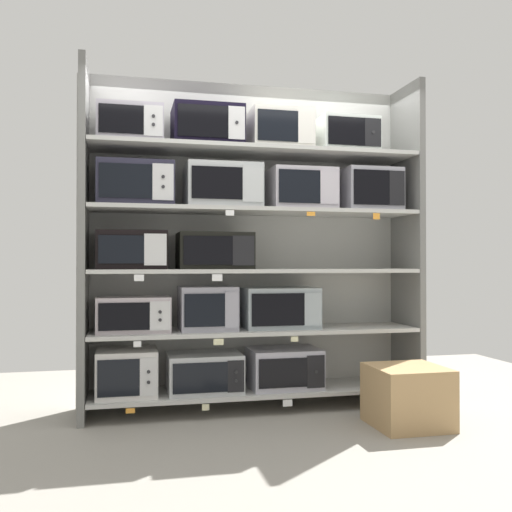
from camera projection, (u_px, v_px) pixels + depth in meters
The scene contains 37 objects.
ground at pixel (293, 451), 3.49m from camera, with size 6.51×6.00×0.02m, color gray.
back_panel at pixel (248, 242), 4.75m from camera, with size 2.71×0.04×2.59m, color #B2B2AD.
upright_left at pixel (84, 240), 4.19m from camera, with size 0.05×0.51×2.59m, color slate.
upright_right at pixel (407, 243), 4.77m from camera, with size 0.05×0.51×2.59m, color slate.
shelf_0 at pixel (256, 391), 4.47m from camera, with size 2.51×0.51×0.03m, color beige.
microwave_0 at pixel (127, 372), 4.25m from camera, with size 0.44×0.43×0.34m.
microwave_1 at pixel (204, 372), 4.38m from camera, with size 0.55×0.43×0.29m.
microwave_2 at pixel (284, 368), 4.52m from camera, with size 0.54×0.43×0.30m.
price_tag_0 at pixel (130, 411), 4.00m from camera, with size 0.06×0.00×0.03m, color orange.
price_tag_1 at pixel (206, 407), 4.12m from camera, with size 0.05×0.00×0.04m, color beige.
price_tag_2 at pixel (288, 403), 4.25m from camera, with size 0.07×0.00×0.05m, color white.
shelf_1 at pixel (256, 331), 4.47m from camera, with size 2.51×0.51×0.03m, color beige.
microwave_3 at pixel (133, 314), 4.26m from camera, with size 0.53×0.36×0.26m.
microwave_4 at pixel (207, 308), 4.39m from camera, with size 0.42×0.37×0.33m.
microwave_5 at pixel (280, 308), 4.52m from camera, with size 0.58×0.34×0.32m.
price_tag_3 at pixel (137, 344), 4.02m from camera, with size 0.05×0.00×0.04m, color white.
price_tag_4 at pixel (219, 342), 4.14m from camera, with size 0.07×0.00×0.04m, color beige.
price_tag_5 at pixel (295, 339), 4.27m from camera, with size 0.06×0.00×0.04m, color beige.
shelf_2 at pixel (256, 271), 4.48m from camera, with size 2.51×0.51×0.03m, color beige.
microwave_6 at pixel (132, 250), 4.27m from camera, with size 0.50×0.39×0.28m.
microwave_7 at pixel (214, 251), 4.40m from camera, with size 0.56×0.41×0.28m.
price_tag_6 at pixel (139, 278), 4.02m from camera, with size 0.07×0.00×0.05m, color white.
price_tag_7 at pixel (217, 278), 4.15m from camera, with size 0.08×0.00×0.05m, color white.
shelf_3 at pixel (256, 211), 4.49m from camera, with size 2.51×0.51×0.03m, color beige.
microwave_8 at pixel (135, 184), 4.28m from camera, with size 0.55×0.39×0.33m.
microwave_9 at pixel (222, 187), 4.42m from camera, with size 0.56×0.43×0.33m.
microwave_10 at pixel (301, 190), 4.57m from camera, with size 0.50×0.41×0.32m.
microwave_11 at pixel (368, 191), 4.69m from camera, with size 0.45×0.43×0.34m.
price_tag_8 at pixel (230, 213), 4.17m from camera, with size 0.06×0.00×0.04m, color white.
price_tag_9 at pixel (311, 214), 4.31m from camera, with size 0.07×0.00×0.03m, color orange.
price_tag_10 at pixel (376, 216), 4.43m from camera, with size 0.05×0.00×0.05m, color orange.
shelf_4 at pixel (256, 152), 4.49m from camera, with size 2.51×0.51×0.03m, color beige.
microwave_12 at pixel (130, 125), 4.27m from camera, with size 0.48×0.39×0.27m.
microwave_13 at pixel (207, 128), 4.40m from camera, with size 0.53×0.42×0.30m.
microwave_14 at pixel (280, 131), 4.53m from camera, with size 0.48×0.36×0.31m.
microwave_15 at pixel (345, 137), 4.65m from camera, with size 0.46×0.41×0.28m.
shipping_carton at pixel (408, 396), 3.98m from camera, with size 0.49×0.49×0.41m, color tan.
Camera 1 is at (-1.01, -4.37, 1.13)m, focal length 40.56 mm.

